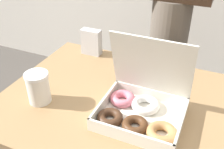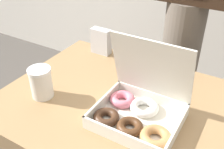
{
  "view_description": "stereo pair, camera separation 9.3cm",
  "coord_description": "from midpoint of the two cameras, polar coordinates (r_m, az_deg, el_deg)",
  "views": [
    {
      "loc": [
        0.25,
        -0.74,
        1.36
      ],
      "look_at": [
        -0.06,
        -0.03,
        0.86
      ],
      "focal_mm": 42.0,
      "sensor_mm": 36.0,
      "label": 1
    },
    {
      "loc": [
        0.34,
        -0.7,
        1.36
      ],
      "look_at": [
        -0.06,
        -0.03,
        0.86
      ],
      "focal_mm": 42.0,
      "sensor_mm": 36.0,
      "label": 2
    }
  ],
  "objects": [
    {
      "name": "napkin_holder",
      "position": [
        1.31,
        -6.58,
        6.97
      ],
      "size": [
        0.1,
        0.04,
        0.13
      ],
      "color": "silver",
      "rests_on": "table"
    },
    {
      "name": "donut_box",
      "position": [
        0.92,
        3.21,
        -7.24
      ],
      "size": [
        0.3,
        0.25,
        0.29
      ],
      "color": "white",
      "rests_on": "table"
    },
    {
      "name": "coffee_cup",
      "position": [
        1.03,
        -18.29,
        -2.8
      ],
      "size": [
        0.09,
        0.09,
        0.12
      ],
      "color": "silver",
      "rests_on": "table"
    }
  ]
}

